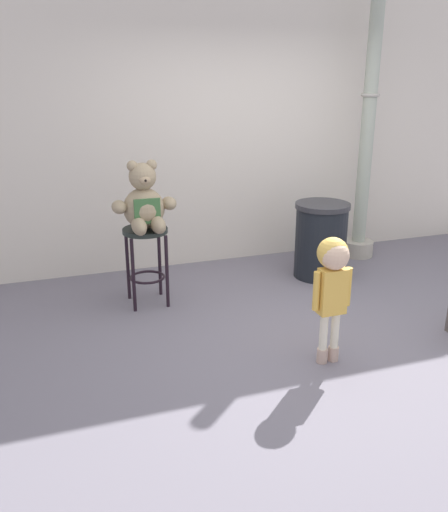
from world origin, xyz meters
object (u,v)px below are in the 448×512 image
(trash_bin, at_px, (321,240))
(lamppost, at_px, (366,146))
(bar_stool_with_teddy, at_px, (146,250))
(child_walking, at_px, (333,274))
(teddy_bear, at_px, (144,204))

(trash_bin, relative_size, lamppost, 0.25)
(lamppost, bearing_deg, trash_bin, -149.00)
(bar_stool_with_teddy, bearing_deg, lamppost, 12.04)
(trash_bin, xyz_separation_m, lamppost, (0.75, 0.45, 0.88))
(lamppost, bearing_deg, child_walking, -127.02)
(bar_stool_with_teddy, bearing_deg, trash_bin, 3.16)
(child_walking, height_order, lamppost, lamppost)
(trash_bin, bearing_deg, bar_stool_with_teddy, -176.84)
(bar_stool_with_teddy, relative_size, trash_bin, 0.92)
(teddy_bear, relative_size, lamppost, 0.19)
(lamppost, bearing_deg, bar_stool_with_teddy, -167.96)
(bar_stool_with_teddy, distance_m, teddy_bear, 0.43)
(child_walking, distance_m, lamppost, 2.65)
(teddy_bear, height_order, child_walking, teddy_bear)
(trash_bin, bearing_deg, lamppost, 31.00)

